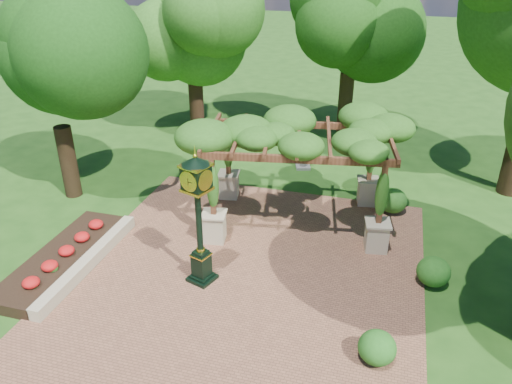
# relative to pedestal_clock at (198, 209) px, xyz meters

# --- Properties ---
(ground) EXTENTS (120.00, 120.00, 0.00)m
(ground) POSITION_rel_pedestal_clock_xyz_m (1.13, -0.84, -2.34)
(ground) COLOR #1E4714
(ground) RESTS_ON ground
(brick_plaza) EXTENTS (10.00, 12.00, 0.04)m
(brick_plaza) POSITION_rel_pedestal_clock_xyz_m (1.13, 0.16, -2.32)
(brick_plaza) COLOR brown
(brick_plaza) RESTS_ON ground
(border_wall) EXTENTS (0.35, 5.00, 0.40)m
(border_wall) POSITION_rel_pedestal_clock_xyz_m (-3.47, -0.34, -2.14)
(border_wall) COLOR #C6B793
(border_wall) RESTS_ON ground
(flower_bed) EXTENTS (1.50, 5.00, 0.36)m
(flower_bed) POSITION_rel_pedestal_clock_xyz_m (-4.37, -0.34, -2.16)
(flower_bed) COLOR red
(flower_bed) RESTS_ON ground
(pedestal_clock) EXTENTS (0.97, 0.97, 3.89)m
(pedestal_clock) POSITION_rel_pedestal_clock_xyz_m (0.00, 0.00, 0.00)
(pedestal_clock) COLOR black
(pedestal_clock) RESTS_ON brick_plaza
(pergola) EXTENTS (6.48, 4.67, 3.74)m
(pergola) POSITION_rel_pedestal_clock_xyz_m (1.88, 4.06, 0.73)
(pergola) COLOR #C4B391
(pergola) RESTS_ON brick_plaza
(sundial) EXTENTS (0.75, 0.75, 1.08)m
(sundial) POSITION_rel_pedestal_clock_xyz_m (1.26, 8.59, -1.86)
(sundial) COLOR gray
(sundial) RESTS_ON ground
(shrub_front) EXTENTS (1.05, 1.05, 0.79)m
(shrub_front) POSITION_rel_pedestal_clock_xyz_m (4.99, -1.79, -1.90)
(shrub_front) COLOR #215D1A
(shrub_front) RESTS_ON brick_plaza
(shrub_mid) EXTENTS (1.17, 1.17, 0.84)m
(shrub_mid) POSITION_rel_pedestal_clock_xyz_m (6.32, 1.58, -1.87)
(shrub_mid) COLOR #225919
(shrub_mid) RESTS_ON brick_plaza
(shrub_back) EXTENTS (1.01, 1.01, 0.88)m
(shrub_back) POSITION_rel_pedestal_clock_xyz_m (5.07, 5.59, -1.85)
(shrub_back) COLOR #2E6C1F
(shrub_back) RESTS_ON brick_plaza
(tree_west_near) EXTENTS (4.21, 4.21, 7.09)m
(tree_west_near) POSITION_rel_pedestal_clock_xyz_m (-6.70, 3.71, 2.53)
(tree_west_near) COLOR black
(tree_west_near) RESTS_ON ground
(tree_west_far) EXTENTS (4.77, 4.77, 7.61)m
(tree_west_far) POSITION_rel_pedestal_clock_xyz_m (-4.73, 11.50, 2.89)
(tree_west_far) COLOR #331E13
(tree_west_far) RESTS_ON ground
(tree_north) EXTENTS (4.23, 4.23, 8.04)m
(tree_north) POSITION_rel_pedestal_clock_xyz_m (2.40, 13.08, 3.18)
(tree_north) COLOR #352615
(tree_north) RESTS_ON ground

